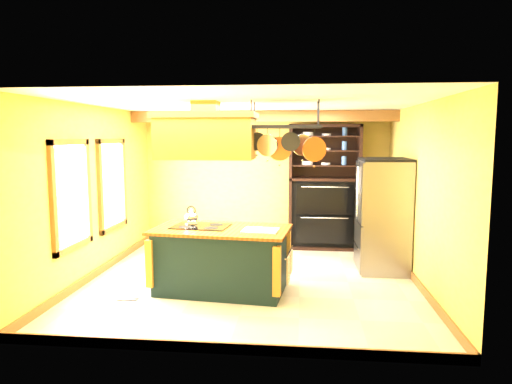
% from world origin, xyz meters
% --- Properties ---
extents(floor, '(5.00, 5.00, 0.00)m').
position_xyz_m(floor, '(0.00, 0.00, 0.00)').
color(floor, beige).
rests_on(floor, ground).
extents(ceiling, '(5.00, 5.00, 0.00)m').
position_xyz_m(ceiling, '(0.00, 0.00, 2.70)').
color(ceiling, white).
rests_on(ceiling, wall_back).
extents(wall_back, '(5.00, 0.02, 2.70)m').
position_xyz_m(wall_back, '(0.00, 2.50, 1.35)').
color(wall_back, gold).
rests_on(wall_back, floor).
extents(wall_front, '(5.00, 0.02, 2.70)m').
position_xyz_m(wall_front, '(0.00, -2.50, 1.35)').
color(wall_front, gold).
rests_on(wall_front, floor).
extents(wall_left, '(0.02, 5.00, 2.70)m').
position_xyz_m(wall_left, '(-2.50, 0.00, 1.35)').
color(wall_left, gold).
rests_on(wall_left, floor).
extents(wall_right, '(0.02, 5.00, 2.70)m').
position_xyz_m(wall_right, '(2.50, 0.00, 1.35)').
color(wall_right, gold).
rests_on(wall_right, floor).
extents(ceiling_beam, '(5.00, 0.15, 0.20)m').
position_xyz_m(ceiling_beam, '(0.00, 1.70, 2.59)').
color(ceiling_beam, brown).
rests_on(ceiling_beam, ceiling).
extents(window_near, '(0.06, 1.06, 1.56)m').
position_xyz_m(window_near, '(-2.47, -0.80, 1.40)').
color(window_near, brown).
rests_on(window_near, wall_left).
extents(window_far, '(0.06, 1.06, 1.56)m').
position_xyz_m(window_far, '(-2.47, 0.60, 1.40)').
color(window_far, brown).
rests_on(window_far, wall_left).
extents(kitchen_island, '(2.02, 1.26, 1.11)m').
position_xyz_m(kitchen_island, '(-0.38, -0.58, 0.47)').
color(kitchen_island, black).
rests_on(kitchen_island, floor).
extents(range_hood, '(1.41, 0.80, 0.80)m').
position_xyz_m(range_hood, '(-0.58, -0.58, 2.24)').
color(range_hood, '#AD742B').
rests_on(range_hood, ceiling).
extents(pot_rack, '(1.09, 0.50, 0.82)m').
position_xyz_m(pot_rack, '(0.53, -0.58, 2.22)').
color(pot_rack, black).
rests_on(pot_rack, ceiling).
extents(refrigerator, '(0.79, 0.93, 1.83)m').
position_xyz_m(refrigerator, '(2.09, 0.71, 0.89)').
color(refrigerator, gray).
rests_on(refrigerator, floor).
extents(hutch, '(1.39, 0.63, 2.45)m').
position_xyz_m(hutch, '(1.20, 2.23, 0.94)').
color(hutch, black).
rests_on(hutch, floor).
extents(floor_register, '(0.28, 0.12, 0.01)m').
position_xyz_m(floor_register, '(-1.60, -1.07, 0.01)').
color(floor_register, black).
rests_on(floor_register, floor).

